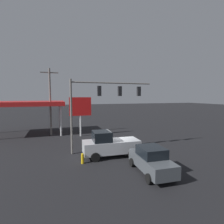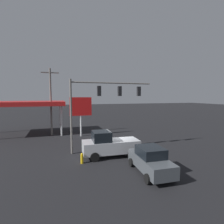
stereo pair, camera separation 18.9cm
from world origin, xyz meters
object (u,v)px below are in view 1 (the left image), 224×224
at_px(traffic_signal_assembly, 103,98).
at_px(utility_pole, 50,100).
at_px(price_sign, 80,108).
at_px(sedan_far, 151,160).
at_px(pickup_parked, 110,145).
at_px(fire_hydrant, 83,158).

relative_size(traffic_signal_assembly, utility_pole, 0.90).
xyz_separation_m(price_sign, sedan_far, (-3.18, 13.39, -3.01)).
height_order(price_sign, pickup_parked, price_sign).
height_order(utility_pole, fire_hydrant, utility_pole).
relative_size(utility_pole, pickup_parked, 1.79).
distance_m(utility_pole, fire_hydrant, 13.11).
bearing_deg(sedan_far, traffic_signal_assembly, -159.27).
distance_m(traffic_signal_assembly, utility_pole, 10.57).
distance_m(traffic_signal_assembly, fire_hydrant, 6.24).
bearing_deg(utility_pole, price_sign, 153.55).
height_order(traffic_signal_assembly, price_sign, traffic_signal_assembly).
bearing_deg(pickup_parked, sedan_far, 115.77).
bearing_deg(pickup_parked, fire_hydrant, 22.56).
relative_size(traffic_signal_assembly, fire_hydrant, 9.64).
bearing_deg(sedan_far, price_sign, -163.66).
relative_size(price_sign, sedan_far, 1.21).
relative_size(price_sign, fire_hydrant, 6.17).
height_order(traffic_signal_assembly, fire_hydrant, traffic_signal_assembly).
relative_size(pickup_parked, fire_hydrant, 6.01).
bearing_deg(pickup_parked, price_sign, -78.78).
distance_m(sedan_far, pickup_parked, 4.67).
bearing_deg(pickup_parked, utility_pole, -61.71).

